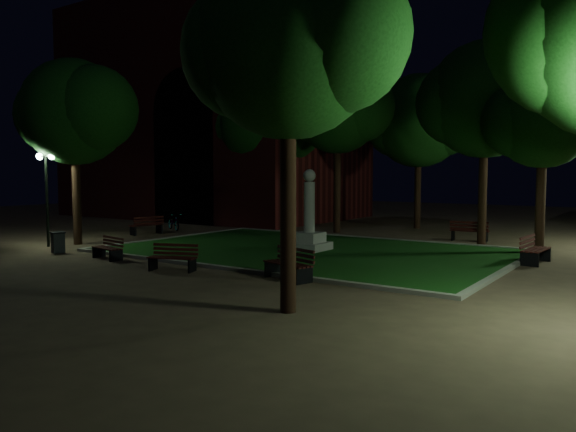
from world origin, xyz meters
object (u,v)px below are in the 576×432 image
bench_near_right (290,265)px  trash_bin (58,242)px  monument (309,228)px  bicycle (174,222)px  bench_west_near (109,249)px  bench_far_side (469,232)px  bench_right_side (534,250)px  bench_left_side (147,226)px  bench_near_left (173,258)px

bench_near_right → trash_bin: size_ratio=2.20×
monument → bicycle: bearing=164.4°
monument → bench_near_right: (2.67, -5.27, -0.51)m
monument → trash_bin: size_ratio=3.90×
bench_west_near → bench_far_side: bearing=64.4°
bench_near_right → bicycle: bearing=165.8°
bench_right_side → bench_far_side: (-3.74, 5.09, -0.02)m
monument → bicycle: size_ratio=1.89×
bench_near_right → trash_bin: (-10.65, -0.58, -0.03)m
monument → bench_west_near: monument is taller
bench_near_right → bench_west_near: 7.69m
bench_left_side → bench_west_near: bearing=51.2°
bench_near_right → trash_bin: bench_near_right is taller
bench_near_left → bench_far_side: (5.48, 13.24, 0.04)m
bench_right_side → bicycle: bench_right_side is taller
monument → bench_far_side: (4.23, 7.07, -0.52)m
bench_west_near → bench_right_side: bench_right_side is taller
trash_bin → bench_near_left: bearing=-2.7°
bench_near_left → bench_right_side: 12.30m
bench_near_right → bench_far_side: (1.56, 12.35, -0.00)m
bench_right_side → bench_left_side: bearing=98.2°
bench_near_right → bench_far_side: 12.45m
trash_bin → monument: bearing=36.2°
trash_bin → bicycle: bicycle is taller
bench_near_right → bench_left_side: bench_near_right is taller
monument → bench_far_side: monument is taller
bench_left_side → bench_right_side: bench_right_side is taller
monument → bench_left_side: (-10.16, 0.60, -0.52)m
bench_near_left → bench_near_right: 4.02m
monument → bicycle: monument is taller
monument → bench_far_side: 8.26m
bench_left_side → bench_right_side: 18.18m
bench_left_side → bicycle: size_ratio=1.06×
bench_west_near → bench_far_side: 15.80m
bench_left_side → bench_near_right: bearing=77.6°
bench_near_right → bicycle: (-13.38, 8.27, 0.00)m
bench_west_near → bench_left_side: (-5.15, 6.35, 0.06)m
bench_near_left → bicycle: bicycle is taller
bench_near_left → bench_left_side: (-8.91, 6.77, 0.04)m
bench_left_side → trash_bin: 6.81m
bench_left_side → bench_far_side: size_ratio=1.01×
bicycle → bench_left_side: bearing=-141.5°
monument → bench_right_side: size_ratio=1.78×
bench_near_right → bench_right_side: (5.30, 7.25, 0.01)m
monument → bench_west_near: 7.65m
bench_west_near → bicycle: bicycle is taller
bench_right_side → trash_bin: bearing=120.1°
trash_bin → bicycle: 9.26m
monument → bench_near_left: bearing=-101.5°
bench_left_side → bicycle: 2.45m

